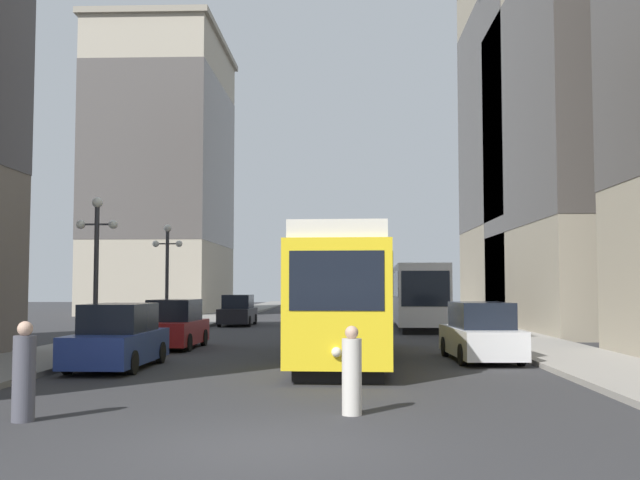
{
  "coord_description": "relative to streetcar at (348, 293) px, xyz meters",
  "views": [
    {
      "loc": [
        1.14,
        -10.82,
        2.3
      ],
      "look_at": [
        0.36,
        11.18,
        3.69
      ],
      "focal_mm": 41.72,
      "sensor_mm": 36.0,
      "label": 1
    }
  ],
  "objects": [
    {
      "name": "sidewalk_right",
      "position": [
        7.12,
        27.24,
        -2.03
      ],
      "size": [
        3.39,
        120.0,
        0.15
      ],
      "primitive_type": "cube",
      "color": "gray",
      "rests_on": "ground"
    },
    {
      "name": "lamp_post_left_near",
      "position": [
        -8.41,
        0.93,
        1.46
      ],
      "size": [
        1.41,
        0.36,
        5.16
      ],
      "color": "#333338",
      "rests_on": "sidewalk_left"
    },
    {
      "name": "parked_car_left_near",
      "position": [
        -6.51,
        -2.69,
        -1.26
      ],
      "size": [
        1.89,
        4.76,
        1.82
      ],
      "rotation": [
        0.0,
        0.0,
        -0.0
      ],
      "color": "black",
      "rests_on": "ground"
    },
    {
      "name": "sidewalk_left",
      "position": [
        -9.5,
        27.24,
        -2.03
      ],
      "size": [
        3.39,
        120.0,
        0.15
      ],
      "primitive_type": "cube",
      "color": "gray",
      "rests_on": "ground"
    },
    {
      "name": "parked_car_left_mid",
      "position": [
        -6.51,
        20.52,
        -1.26
      ],
      "size": [
        1.9,
        4.55,
        1.82
      ],
      "rotation": [
        0.0,
        0.0,
        0.0
      ],
      "color": "black",
      "rests_on": "ground"
    },
    {
      "name": "building_left_midblock",
      "position": [
        -16.22,
        41.24,
        10.47
      ],
      "size": [
        10.67,
        16.58,
        24.4
      ],
      "color": "#B2A893",
      "rests_on": "ground"
    },
    {
      "name": "parked_car_left_far",
      "position": [
        -6.5,
        4.15,
        -1.26
      ],
      "size": [
        1.96,
        4.3,
        1.82
      ],
      "rotation": [
        0.0,
        0.0,
        -0.02
      ],
      "color": "black",
      "rests_on": "ground"
    },
    {
      "name": "lamp_post_left_far",
      "position": [
        -8.41,
        10.75,
        1.4
      ],
      "size": [
        1.41,
        0.36,
        5.06
      ],
      "color": "#333338",
      "rests_on": "sidewalk_left"
    },
    {
      "name": "transit_bus",
      "position": [
        3.93,
        17.55,
        -0.15
      ],
      "size": [
        3.0,
        11.22,
        3.45
      ],
      "rotation": [
        0.0,
        0.0,
        -0.04
      ],
      "color": "black",
      "rests_on": "ground"
    },
    {
      "name": "parked_car_right_far",
      "position": [
        4.12,
        -0.16,
        -1.26
      ],
      "size": [
        2.03,
        4.85,
        1.82
      ],
      "rotation": [
        0.0,
        0.0,
        3.18
      ],
      "color": "black",
      "rests_on": "ground"
    },
    {
      "name": "ground_plane",
      "position": [
        -1.19,
        -12.76,
        -2.1
      ],
      "size": [
        200.0,
        200.0,
        0.0
      ],
      "primitive_type": "plane",
      "color": "#303033"
    },
    {
      "name": "pedestrian_crossing_near",
      "position": [
        0.04,
        -10.08,
        -1.36
      ],
      "size": [
        0.36,
        0.36,
        1.6
      ],
      "rotation": [
        0.0,
        0.0,
        5.03
      ],
      "color": "beige",
      "rests_on": "ground"
    },
    {
      "name": "streetcar",
      "position": [
        0.0,
        0.0,
        0.0
      ],
      "size": [
        3.17,
        12.96,
        3.89
      ],
      "rotation": [
        0.0,
        0.0,
        -0.04
      ],
      "color": "black",
      "rests_on": "ground"
    },
    {
      "name": "pedestrian_crossing_far",
      "position": [
        -5.58,
        -10.92,
        -1.3
      ],
      "size": [
        0.38,
        0.38,
        1.71
      ],
      "rotation": [
        0.0,
        0.0,
        2.97
      ],
      "color": "#4C4C56",
      "rests_on": "ground"
    },
    {
      "name": "building_right_midblock",
      "position": [
        15.7,
        26.47,
        11.24
      ],
      "size": [
        14.38,
        16.94,
        25.9
      ],
      "color": "gray",
      "rests_on": "ground"
    }
  ]
}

